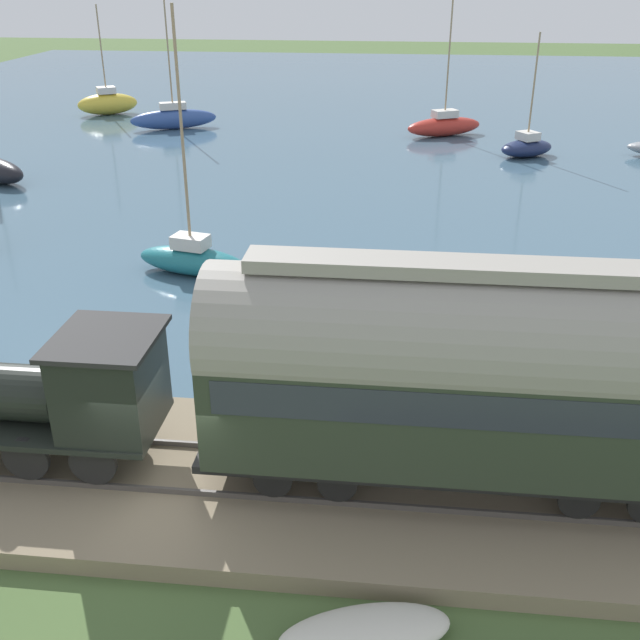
# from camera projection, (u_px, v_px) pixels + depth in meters

# --- Properties ---
(ground_plane) EXTENTS (200.00, 200.00, 0.00)m
(ground_plane) POSITION_uv_depth(u_px,v_px,m) (171.00, 505.00, 14.92)
(ground_plane) COLOR #476033
(harbor_water) EXTENTS (80.00, 80.00, 0.01)m
(harbor_water) POSITION_uv_depth(u_px,v_px,m) (344.00, 113.00, 54.15)
(harbor_water) COLOR #426075
(harbor_water) RESTS_ON ground
(rail_embankment) EXTENTS (5.46, 56.00, 0.50)m
(rail_embankment) POSITION_uv_depth(u_px,v_px,m) (180.00, 476.00, 15.46)
(rail_embankment) COLOR #84755B
(rail_embankment) RESTS_ON ground
(steam_locomotive) EXTENTS (2.17, 5.55, 3.09)m
(steam_locomotive) POSITION_uv_depth(u_px,v_px,m) (57.00, 391.00, 14.88)
(steam_locomotive) COLOR black
(steam_locomotive) RESTS_ON rail_embankment
(passenger_coach) EXTENTS (2.51, 9.88, 4.67)m
(passenger_coach) POSITION_uv_depth(u_px,v_px,m) (463.00, 370.00, 13.69)
(passenger_coach) COLOR black
(passenger_coach) RESTS_ON rail_embankment
(sailboat_navy) EXTENTS (3.19, 3.66, 6.54)m
(sailboat_navy) POSITION_uv_depth(u_px,v_px,m) (527.00, 147.00, 41.70)
(sailboat_navy) COLOR #192347
(sailboat_navy) RESTS_ON harbor_water
(sailboat_red) EXTENTS (3.58, 5.16, 8.23)m
(sailboat_red) POSITION_uv_depth(u_px,v_px,m) (444.00, 125.00, 46.70)
(sailboat_red) COLOR #B72D23
(sailboat_red) RESTS_ON harbor_water
(sailboat_yellow) EXTENTS (3.59, 4.48, 7.31)m
(sailboat_yellow) POSITION_uv_depth(u_px,v_px,m) (108.00, 103.00, 53.30)
(sailboat_yellow) COLOR gold
(sailboat_yellow) RESTS_ON harbor_water
(sailboat_blue) EXTENTS (3.35, 5.55, 8.68)m
(sailboat_blue) POSITION_uv_depth(u_px,v_px,m) (174.00, 118.00, 48.65)
(sailboat_blue) COLOR #335199
(sailboat_blue) RESTS_ON harbor_water
(sailboat_teal) EXTENTS (2.20, 4.20, 8.71)m
(sailboat_teal) POSITION_uv_depth(u_px,v_px,m) (192.00, 258.00, 25.83)
(sailboat_teal) COLOR #1E707A
(sailboat_teal) RESTS_ON harbor_water
(rowboat_near_shore) EXTENTS (1.82, 2.75, 0.49)m
(rowboat_near_shore) POSITION_uv_depth(u_px,v_px,m) (280.00, 312.00, 22.57)
(rowboat_near_shore) COLOR silver
(rowboat_near_shore) RESTS_ON harbor_water
(beached_dinghy) EXTENTS (1.88, 3.00, 0.44)m
(beached_dinghy) POSITION_uv_depth(u_px,v_px,m) (365.00, 633.00, 11.80)
(beached_dinghy) COLOR beige
(beached_dinghy) RESTS_ON ground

